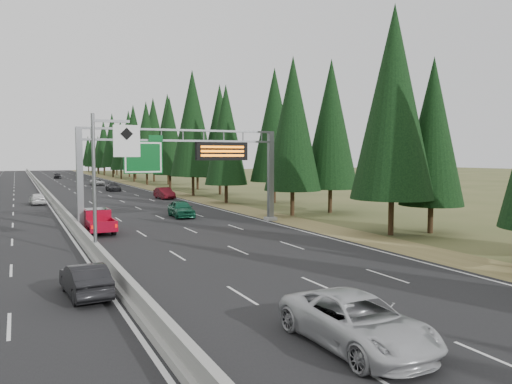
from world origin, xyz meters
The scene contains 15 objects.
road centered at (0.00, 80.00, 0.04)m, with size 32.00×260.00×0.08m, color black.
shoulder_right centered at (17.80, 80.00, 0.03)m, with size 3.60×260.00×0.06m, color olive.
median_barrier centered at (0.00, 80.00, 0.41)m, with size 0.70×260.00×0.85m.
sign_gantry centered at (8.92, 34.88, 5.27)m, with size 16.75×0.98×7.80m.
hov_sign_pole centered at (0.58, 24.97, 4.72)m, with size 2.80×0.50×8.00m.
tree_row_right centered at (22.10, 76.80, 9.22)m, with size 11.93×241.96×18.78m.
silver_minivan centered at (5.08, 8.00, 0.85)m, with size 2.55×5.53×1.54m, color #BABBBF.
red_pickup centered at (1.50, 34.60, 1.03)m, with size 1.88×5.25×1.71m.
car_ahead_green centered at (9.82, 40.68, 0.86)m, with size 1.84×4.57×1.56m, color #124E35.
car_ahead_dkred centered at (13.74, 60.78, 0.83)m, with size 1.59×4.56×1.50m, color #510B13.
car_ahead_dkgrey centered at (10.19, 78.55, 0.73)m, with size 1.83×4.51×1.31m, color black.
car_ahead_white centered at (10.27, 96.52, 0.73)m, with size 2.16×4.68×1.30m, color silver.
car_ahead_far centered at (5.58, 131.61, 0.79)m, with size 1.68×4.18×1.42m, color black.
car_onc_near centered at (-1.50, 17.15, 0.75)m, with size 1.41×4.05×1.34m, color black.
car_onc_white centered at (-1.71, 59.50, 0.78)m, with size 1.64×4.08×1.39m, color white.
Camera 1 is at (-3.89, -3.70, 5.73)m, focal length 35.00 mm.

